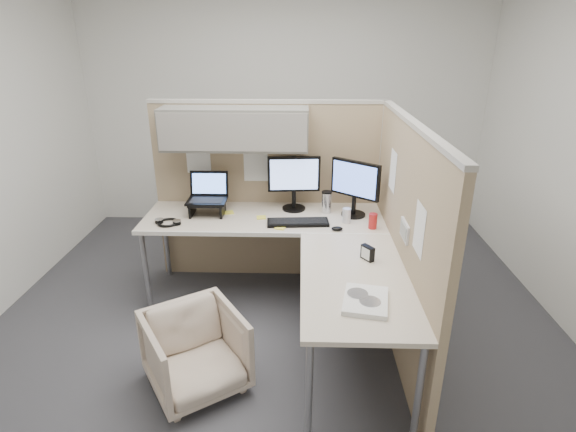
{
  "coord_description": "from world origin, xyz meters",
  "views": [
    {
      "loc": [
        0.19,
        -2.91,
        2.13
      ],
      "look_at": [
        0.1,
        0.25,
        0.85
      ],
      "focal_mm": 28.0,
      "sensor_mm": 36.0,
      "label": 1
    }
  ],
  "objects_px": {
    "keyboard": "(298,222)",
    "monitor_left": "(294,179)",
    "desk": "(291,242)",
    "office_chair": "(195,349)"
  },
  "relations": [
    {
      "from": "desk",
      "to": "monitor_left",
      "type": "relative_size",
      "value": 4.29
    },
    {
      "from": "desk",
      "to": "office_chair",
      "type": "distance_m",
      "value": 1.03
    },
    {
      "from": "keyboard",
      "to": "desk",
      "type": "bearing_deg",
      "value": -105.11
    },
    {
      "from": "monitor_left",
      "to": "desk",
      "type": "bearing_deg",
      "value": -95.59
    },
    {
      "from": "monitor_left",
      "to": "office_chair",
      "type": "bearing_deg",
      "value": -118.74
    },
    {
      "from": "desk",
      "to": "keyboard",
      "type": "distance_m",
      "value": 0.27
    },
    {
      "from": "office_chair",
      "to": "keyboard",
      "type": "distance_m",
      "value": 1.27
    },
    {
      "from": "desk",
      "to": "office_chair",
      "type": "bearing_deg",
      "value": -128.25
    },
    {
      "from": "desk",
      "to": "keyboard",
      "type": "height_order",
      "value": "keyboard"
    },
    {
      "from": "keyboard",
      "to": "monitor_left",
      "type": "bearing_deg",
      "value": 92.78
    }
  ]
}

